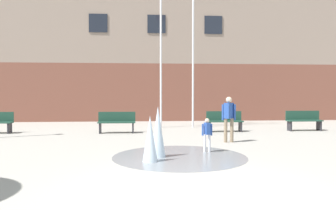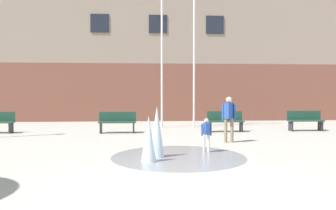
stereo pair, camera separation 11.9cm
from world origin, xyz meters
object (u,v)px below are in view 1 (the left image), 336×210
Objects in this scene: park_bench_under_right_flagpole at (117,122)px; adult_near_bench at (229,116)px; park_bench_near_trashcan at (225,121)px; flagpole_right at (194,49)px; park_bench_far_right at (304,120)px; child_running at (207,132)px; flagpole_left at (161,45)px.

park_bench_under_right_flagpole is 5.13m from adult_near_bench.
adult_near_bench reaches higher than park_bench_near_trashcan.
park_bench_far_right is at bearing -21.22° from flagpole_right.
park_bench_near_trashcan is at bearing -61.53° from flagpole_right.
park_bench_near_trashcan is at bearing 147.45° from child_running.
flagpole_left reaches higher than flagpole_right.
flagpole_left is (-0.93, 6.97, 3.55)m from child_running.
child_running is 0.13× the size of flagpole_left.
child_running is 0.62× the size of adult_near_bench.
flagpole_left reaches higher than child_running.
park_bench_under_right_flagpole is 5.48m from flagpole_right.
park_bench_near_trashcan is 1.01× the size of adult_near_bench.
park_bench_under_right_flagpole is at bearing -178.38° from park_bench_far_right.
flagpole_right reaches higher than adult_near_bench.
adult_near_bench is (-0.65, -3.14, 0.45)m from park_bench_near_trashcan.
adult_near_bench reaches higher than park_bench_under_right_flagpole.
park_bench_far_right is 1.01× the size of adult_near_bench.
flagpole_right reaches higher than park_bench_under_right_flagpole.
park_bench_under_right_flagpole and park_bench_far_right have the same top height.
adult_near_bench is at bearing -85.15° from flagpole_right.
child_running is 2.18m from adult_near_bench.
adult_near_bench is at bearing -36.36° from park_bench_under_right_flagpole.
adult_near_bench is (1.13, 1.83, 0.35)m from child_running.
adult_near_bench is at bearing -101.68° from park_bench_near_trashcan.
flagpole_right reaches higher than park_bench_far_right.
child_running reaches higher than park_bench_near_trashcan.
flagpole_left is 1.63m from flagpole_right.
flagpole_left is at bearing 143.49° from park_bench_near_trashcan.
child_running reaches higher than park_bench_far_right.
flagpole_left reaches higher than park_bench_under_right_flagpole.
flagpole_right is at bearing 29.85° from park_bench_under_right_flagpole.
flagpole_right reaches higher than child_running.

